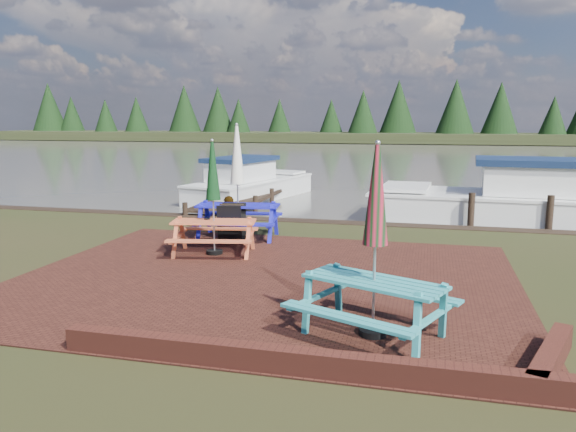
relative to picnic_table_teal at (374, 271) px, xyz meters
The scene contains 13 objects.
ground 2.68m from the picnic_table_teal, 150.44° to the left, with size 120.00×120.00×0.00m, color black.
paving 3.26m from the picnic_table_teal, 134.32° to the left, with size 9.00×7.50×0.02m, color #361811.
brick_wall 1.40m from the picnic_table_teal, 92.11° to the right, with size 6.21×1.79×0.30m.
water 38.32m from the picnic_table_teal, 93.28° to the left, with size 120.00×60.00×0.02m, color #403D37.
far_treeline 67.32m from the picnic_table_teal, 91.86° to the left, with size 120.00×10.00×8.10m.
picnic_table_teal is the anchor object (origin of this frame).
picnic_table_red 5.38m from the picnic_table_teal, 134.79° to the left, with size 2.06×1.90×2.46m.
picnic_table_blue 6.75m from the picnic_table_teal, 124.76° to the left, with size 2.22×2.03×2.77m.
chalkboard 6.36m from the picnic_table_teal, 127.19° to the left, with size 0.60×0.65×0.92m.
jetty 13.77m from the picnic_table_teal, 114.44° to the left, with size 1.76×9.08×1.00m.
boat_jetty 14.64m from the picnic_table_teal, 114.57° to the left, with size 3.62×6.68×1.84m.
boat_near 10.70m from the picnic_table_teal, 73.21° to the left, with size 8.10×3.26×2.15m.
person 8.40m from the picnic_table_teal, 123.43° to the left, with size 0.60×0.39×1.64m, color gray.
Camera 1 is at (2.85, -8.49, 2.90)m, focal length 35.00 mm.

